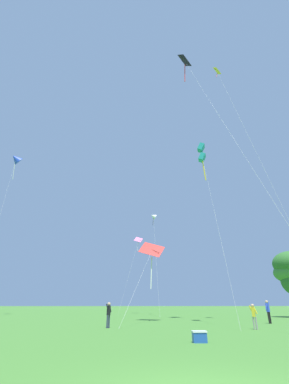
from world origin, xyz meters
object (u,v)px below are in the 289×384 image
kite_blue_delta (16,159)px  kite_teal_box (202,154)px  kite_white_distant (153,216)px  kite_red_high (151,257)px  picnic_cooler (199,337)px  kite_pink_low (138,243)px  kite_yellow_diamond (223,85)px  person_far_back (109,312)px  person_with_spool (268,309)px  kite_black_large (186,67)px  person_child_small (254,314)px

kite_blue_delta → kite_teal_box: bearing=-30.5°
kite_white_distant → kite_red_high: 16.55m
picnic_cooler → kite_pink_low: bearing=93.5°
kite_yellow_diamond → person_far_back: kite_yellow_diamond is taller
kite_teal_box → kite_white_distant: bearing=101.2°
kite_pink_low → person_with_spool: bearing=-64.6°
kite_red_high → person_far_back: kite_red_high is taller
kite_teal_box → picnic_cooler: bearing=-111.7°
kite_yellow_diamond → kite_red_high: 21.30m
kite_blue_delta → person_far_back: bearing=-45.3°
kite_white_distant → kite_red_high: kite_white_distant is taller
person_with_spool → picnic_cooler: 13.76m
kite_pink_low → kite_white_distant: bearing=-64.3°
kite_yellow_diamond → kite_black_large: size_ratio=0.93×
kite_white_distant → kite_black_large: bearing=-80.4°
person_far_back → kite_black_large: bearing=22.6°
kite_yellow_diamond → person_child_small: size_ratio=19.15×
kite_pink_low → person_child_small: size_ratio=8.48×
kite_red_high → person_with_spool: size_ratio=4.91×
kite_white_distant → kite_pink_low: size_ratio=1.22×
person_with_spool → picnic_cooler: bearing=-127.9°
kite_yellow_diamond → kite_pink_low: kite_yellow_diamond is taller
kite_teal_box → person_child_small: size_ratio=11.21×
kite_teal_box → person_far_back: (-8.36, -2.68, -14.48)m
kite_yellow_diamond → person_child_small: kite_yellow_diamond is taller
kite_red_high → kite_blue_delta: size_ratio=0.35×
kite_red_high → kite_white_distant: bearing=84.4°
kite_red_high → kite_black_large: bearing=-39.7°
kite_pink_low → kite_blue_delta: kite_blue_delta is taller
person_with_spool → kite_pink_low: bearing=115.4°
kite_white_distant → kite_yellow_diamond: 21.88m
picnic_cooler → kite_black_large: bearing=72.4°
person_far_back → picnic_cooler: (4.42, -7.22, -0.72)m
kite_black_large → person_with_spool: bearing=4.5°
kite_black_large → kite_yellow_diamond: bearing=-7.0°
kite_black_large → person_child_small: (1.61, -4.76, -27.24)m
kite_yellow_diamond → person_child_small: (-2.43, -4.26, -24.05)m
kite_black_large → picnic_cooler: size_ratio=50.83×
kite_teal_box → person_child_small: kite_teal_box is taller
person_far_back → person_with_spool: 13.36m
kite_yellow_diamond → kite_blue_delta: (-29.75, 15.46, -1.55)m
kite_black_large → kite_red_high: bearing=140.3°
kite_pink_low → kite_black_large: bearing=-76.6°
kite_white_distant → person_child_small: kite_white_distant is taller
kite_yellow_diamond → kite_teal_box: kite_yellow_diamond is taller
kite_black_large → person_with_spool: (5.13, 0.40, -27.07)m
kite_white_distant → kite_pink_low: bearing=115.7°
person_with_spool → kite_red_high: bearing=161.4°
picnic_cooler → kite_teal_box: bearing=68.3°
person_far_back → kite_white_distant: bearing=77.0°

